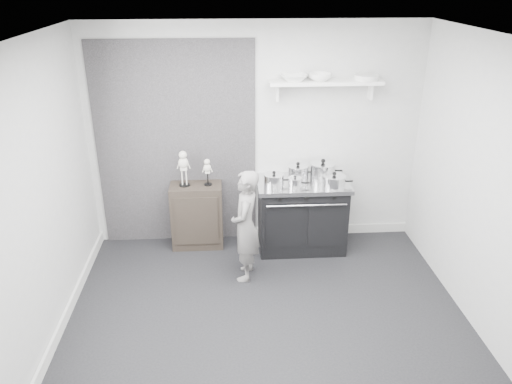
% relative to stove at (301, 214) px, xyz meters
% --- Properties ---
extents(ground, '(4.00, 4.00, 0.00)m').
position_rel_stove_xyz_m(ground, '(-0.55, -1.48, -0.44)').
color(ground, black).
rests_on(ground, ground).
extents(room_shell, '(4.02, 3.62, 2.71)m').
position_rel_stove_xyz_m(room_shell, '(-0.64, -1.33, 1.20)').
color(room_shell, '#B9B9B6').
rests_on(room_shell, ground).
extents(wall_shelf, '(1.30, 0.26, 0.24)m').
position_rel_stove_xyz_m(wall_shelf, '(0.25, 0.20, 1.57)').
color(wall_shelf, white).
rests_on(wall_shelf, room_shell).
extents(stove, '(1.10, 0.68, 0.88)m').
position_rel_stove_xyz_m(stove, '(0.00, 0.00, 0.00)').
color(stove, black).
rests_on(stove, ground).
extents(side_cabinet, '(0.63, 0.36, 0.81)m').
position_rel_stove_xyz_m(side_cabinet, '(-1.28, 0.13, -0.04)').
color(side_cabinet, black).
rests_on(side_cabinet, ground).
extents(child, '(0.38, 0.51, 1.28)m').
position_rel_stove_xyz_m(child, '(-0.72, -0.63, 0.20)').
color(child, slate).
rests_on(child, ground).
extents(pot_front_left, '(0.32, 0.24, 0.18)m').
position_rel_stove_xyz_m(pot_front_left, '(-0.35, -0.08, 0.50)').
color(pot_front_left, silver).
rests_on(pot_front_left, stove).
extents(pot_back_left, '(0.35, 0.26, 0.20)m').
position_rel_stove_xyz_m(pot_back_left, '(-0.05, 0.12, 0.52)').
color(pot_back_left, silver).
rests_on(pot_back_left, stove).
extents(pot_back_right, '(0.40, 0.31, 0.24)m').
position_rel_stove_xyz_m(pot_back_right, '(0.26, 0.11, 0.53)').
color(pot_back_right, silver).
rests_on(pot_back_right, stove).
extents(pot_front_right, '(0.36, 0.27, 0.18)m').
position_rel_stove_xyz_m(pot_front_right, '(0.34, -0.16, 0.51)').
color(pot_front_right, silver).
rests_on(pot_front_right, stove).
extents(pot_front_center, '(0.25, 0.17, 0.14)m').
position_rel_stove_xyz_m(pot_front_center, '(-0.12, -0.15, 0.49)').
color(pot_front_center, silver).
rests_on(pot_front_center, stove).
extents(skeleton_full, '(0.14, 0.09, 0.51)m').
position_rel_stove_xyz_m(skeleton_full, '(-1.41, 0.13, 0.62)').
color(skeleton_full, beige).
rests_on(skeleton_full, side_cabinet).
extents(skeleton_torso, '(0.11, 0.07, 0.38)m').
position_rel_stove_xyz_m(skeleton_torso, '(-1.13, 0.13, 0.56)').
color(skeleton_torso, beige).
rests_on(skeleton_torso, side_cabinet).
extents(bowl_large, '(0.31, 0.31, 0.07)m').
position_rel_stove_xyz_m(bowl_large, '(-0.12, 0.19, 1.63)').
color(bowl_large, white).
rests_on(bowl_large, wall_shelf).
extents(bowl_small, '(0.26, 0.26, 0.08)m').
position_rel_stove_xyz_m(bowl_small, '(0.18, 0.19, 1.64)').
color(bowl_small, white).
rests_on(bowl_small, wall_shelf).
extents(plate_stack, '(0.28, 0.28, 0.06)m').
position_rel_stove_xyz_m(plate_stack, '(0.71, 0.19, 1.63)').
color(plate_stack, silver).
rests_on(plate_stack, wall_shelf).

